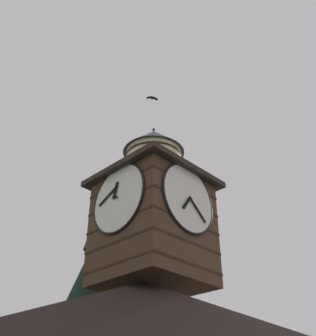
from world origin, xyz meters
name	(u,v)px	position (x,y,z in m)	size (l,w,h in m)	color
clock_tower	(153,212)	(-2.65, -1.71, 10.15)	(4.66, 4.66, 7.89)	#4C3323
flying_bird_high	(152,98)	(-2.40, -1.57, 16.44)	(0.58, 0.42, 0.13)	black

